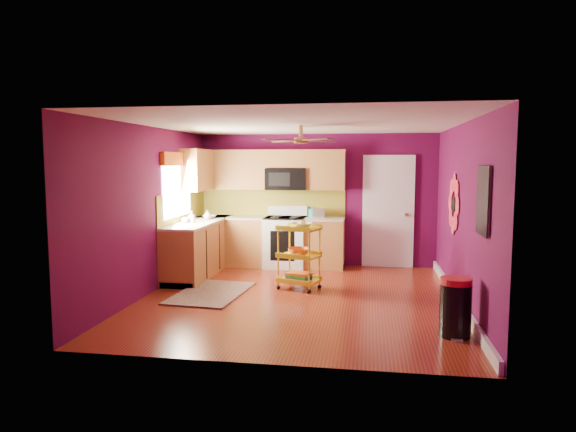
# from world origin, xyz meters

# --- Properties ---
(ground) EXTENTS (5.00, 5.00, 0.00)m
(ground) POSITION_xyz_m (0.00, 0.00, 0.00)
(ground) COLOR maroon
(ground) RESTS_ON ground
(room_envelope) EXTENTS (4.54, 5.04, 2.52)m
(room_envelope) POSITION_xyz_m (0.03, 0.00, 1.63)
(room_envelope) COLOR #500938
(room_envelope) RESTS_ON ground
(lower_cabinets) EXTENTS (2.81, 2.31, 0.94)m
(lower_cabinets) POSITION_xyz_m (-1.35, 1.82, 0.43)
(lower_cabinets) COLOR brown
(lower_cabinets) RESTS_ON ground
(electric_range) EXTENTS (0.76, 0.66, 1.13)m
(electric_range) POSITION_xyz_m (-0.55, 2.17, 0.48)
(electric_range) COLOR white
(electric_range) RESTS_ON ground
(upper_cabinetry) EXTENTS (2.80, 2.30, 1.26)m
(upper_cabinetry) POSITION_xyz_m (-1.24, 2.17, 1.80)
(upper_cabinetry) COLOR brown
(upper_cabinetry) RESTS_ON ground
(left_window) EXTENTS (0.08, 1.35, 1.08)m
(left_window) POSITION_xyz_m (-2.22, 1.05, 1.74)
(left_window) COLOR white
(left_window) RESTS_ON ground
(panel_door) EXTENTS (0.95, 0.11, 2.15)m
(panel_door) POSITION_xyz_m (1.35, 2.47, 1.02)
(panel_door) COLOR white
(panel_door) RESTS_ON ground
(right_wall_art) EXTENTS (0.04, 2.74, 1.04)m
(right_wall_art) POSITION_xyz_m (2.23, -0.34, 1.44)
(right_wall_art) COLOR black
(right_wall_art) RESTS_ON ground
(ceiling_fan) EXTENTS (1.01, 1.01, 0.26)m
(ceiling_fan) POSITION_xyz_m (0.00, 0.20, 2.29)
(ceiling_fan) COLOR #BF8C3F
(ceiling_fan) RESTS_ON ground
(shag_rug) EXTENTS (1.06, 1.60, 0.02)m
(shag_rug) POSITION_xyz_m (-1.33, 0.02, 0.01)
(shag_rug) COLOR black
(shag_rug) RESTS_ON ground
(rolling_cart) EXTENTS (0.71, 0.61, 1.08)m
(rolling_cart) POSITION_xyz_m (-0.06, 0.52, 0.56)
(rolling_cart) COLOR yellow
(rolling_cart) RESTS_ON ground
(trash_can) EXTENTS (0.37, 0.39, 0.67)m
(trash_can) POSITION_xyz_m (1.97, -1.37, 0.34)
(trash_can) COLOR black
(trash_can) RESTS_ON ground
(teal_kettle) EXTENTS (0.18, 0.18, 0.21)m
(teal_kettle) POSITION_xyz_m (-0.04, 2.26, 1.02)
(teal_kettle) COLOR #128886
(teal_kettle) RESTS_ON lower_cabinets
(toaster) EXTENTS (0.22, 0.15, 0.18)m
(toaster) POSITION_xyz_m (0.07, 2.22, 1.03)
(toaster) COLOR beige
(toaster) RESTS_ON lower_cabinets
(soap_bottle_a) EXTENTS (0.09, 0.09, 0.20)m
(soap_bottle_a) POSITION_xyz_m (-1.99, 1.08, 1.04)
(soap_bottle_a) COLOR #EA3F72
(soap_bottle_a) RESTS_ON lower_cabinets
(soap_bottle_b) EXTENTS (0.13, 0.13, 0.17)m
(soap_bottle_b) POSITION_xyz_m (-1.88, 1.60, 1.03)
(soap_bottle_b) COLOR white
(soap_bottle_b) RESTS_ON lower_cabinets
(counter_dish) EXTENTS (0.25, 0.25, 0.06)m
(counter_dish) POSITION_xyz_m (-1.90, 1.77, 0.97)
(counter_dish) COLOR white
(counter_dish) RESTS_ON lower_cabinets
(counter_cup) EXTENTS (0.12, 0.12, 0.10)m
(counter_cup) POSITION_xyz_m (-2.07, 1.00, 0.99)
(counter_cup) COLOR white
(counter_cup) RESTS_ON lower_cabinets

